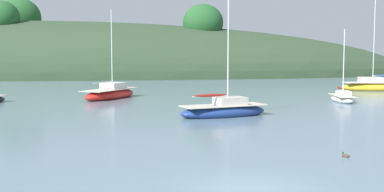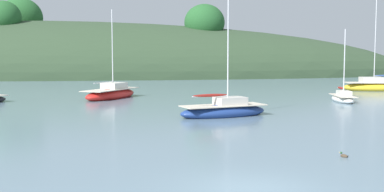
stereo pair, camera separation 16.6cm
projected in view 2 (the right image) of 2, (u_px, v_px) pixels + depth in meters
The scene contains 7 objects.
ground_plane at pixel (249, 189), 15.15m from camera, with size 400.00×400.00×0.00m, color slate.
far_shoreline_hill at pixel (34, 75), 91.81m from camera, with size 150.00×36.00×25.58m.
sailboat_red_portside at pixel (224, 110), 32.81m from camera, with size 6.78×4.16×8.57m.
sailboat_teal_outer at pixel (111, 94), 46.02m from camera, with size 5.81×7.72×8.76m.
sailboat_navy_dinghy at pixel (377, 86), 55.62m from camera, with size 8.24×3.69×11.70m.
sailboat_yellow_far at pixel (343, 98), 42.77m from camera, with size 2.16×4.82×6.61m.
duck_straggler at pixel (344, 156), 19.84m from camera, with size 0.33×0.40×0.24m.
Camera 2 is at (-3.17, -14.60, 4.28)m, focal length 44.75 mm.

